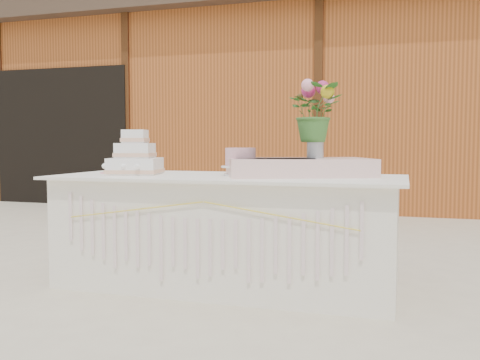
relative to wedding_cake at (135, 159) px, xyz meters
name	(u,v)px	position (x,y,z in m)	size (l,w,h in m)	color
ground	(227,285)	(0.69, 0.03, -0.88)	(80.00, 80.00, 0.00)	beige
barn	(336,104)	(0.68, 6.02, 0.80)	(12.60, 4.60, 3.30)	#AE5924
cake_table	(227,231)	(0.69, 0.02, -0.49)	(2.40, 1.00, 0.77)	white
wedding_cake	(135,159)	(0.00, 0.00, 0.00)	(0.43, 0.43, 0.32)	white
pink_cake_stand	(240,160)	(0.78, 0.05, 0.00)	(0.27, 0.27, 0.19)	white
satin_runner	(299,167)	(1.17, 0.14, -0.05)	(0.96, 0.56, 0.12)	beige
flower_vase	(315,147)	(1.27, 0.21, 0.09)	(0.12, 0.12, 0.16)	#BCBCC1
bouquet	(316,106)	(1.27, 0.21, 0.37)	(0.36, 0.31, 0.40)	#3A712D
loose_flowers	(114,171)	(-0.28, 0.17, -0.10)	(0.15, 0.37, 0.02)	pink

